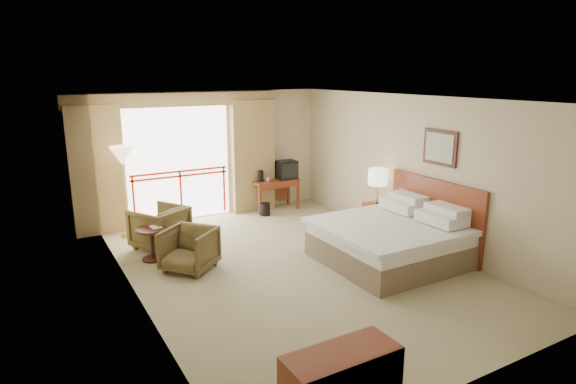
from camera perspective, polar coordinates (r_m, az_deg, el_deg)
floor at (r=7.97m, az=0.90°, el=-8.78°), size 7.00×7.00×0.00m
ceiling at (r=7.36m, az=0.98°, el=11.00°), size 7.00×7.00×0.00m
wall_back at (r=10.65m, az=-8.74°, el=4.47°), size 5.00×0.00×5.00m
wall_front at (r=5.00m, az=22.03°, el=-7.38°), size 5.00×0.00×5.00m
wall_left at (r=6.67m, az=-17.88°, el=-1.78°), size 0.00×7.00×7.00m
wall_right at (r=9.06m, az=14.69°, el=2.50°), size 0.00×7.00×7.00m
balcony_door at (r=10.40m, az=-12.79°, el=3.22°), size 2.40×0.00×2.40m
balcony_railing at (r=10.46m, az=-12.64°, el=1.11°), size 2.09×0.03×1.02m
curtain_left at (r=9.92m, az=-21.70°, el=2.35°), size 1.00×0.26×2.50m
curtain_right at (r=10.86m, az=-4.25°, el=4.24°), size 1.00×0.26×2.50m
valance at (r=10.15m, az=-13.03°, el=10.63°), size 4.40×0.22×0.28m
hvac_vent at (r=11.04m, az=-2.48°, el=10.18°), size 0.50×0.04×0.50m
bed at (r=8.22m, az=12.14°, el=-5.56°), size 2.13×2.06×0.97m
headboard at (r=8.79m, az=16.94°, el=-2.71°), size 0.06×2.10×1.30m
framed_art at (r=8.54m, az=17.56°, el=5.04°), size 0.04×0.72×0.60m
nightstand at (r=9.51m, az=10.59°, el=-3.22°), size 0.47×0.54×0.61m
table_lamp at (r=9.34m, az=10.62°, el=1.69°), size 0.38×0.38×0.66m
phone at (r=9.28m, az=11.04°, el=-1.47°), size 0.18×0.14×0.07m
desk at (r=11.05m, az=-1.70°, el=0.72°), size 1.07×0.52×0.70m
tv at (r=11.07m, az=-0.21°, el=2.65°), size 0.46×0.37×0.42m
coffee_maker at (r=10.80m, az=-3.23°, el=1.90°), size 0.15×0.15×0.26m
cup at (r=10.84m, az=-2.40°, el=1.50°), size 0.07×0.07×0.09m
wastebasket at (r=10.67m, az=-2.73°, el=-2.05°), size 0.27×0.27×0.28m
armchair_far at (r=9.07m, az=-14.82°, el=-6.38°), size 1.13×1.14×0.77m
armchair_near at (r=7.99m, az=-11.51°, el=-9.00°), size 1.06×1.06×0.69m
side_table at (r=8.41m, az=-15.85°, el=-5.33°), size 0.51×0.51×0.55m
book at (r=8.35m, az=-15.93°, el=-4.17°), size 0.18×0.23×0.02m
floor_lamp at (r=9.48m, az=-19.03°, el=3.66°), size 0.45×0.45×1.75m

